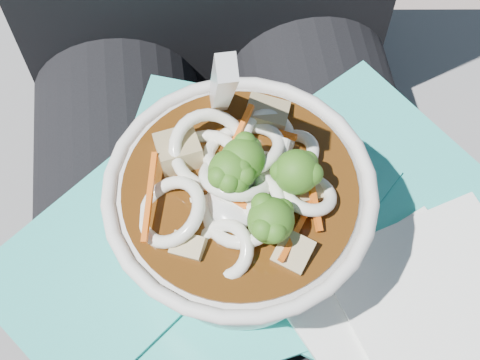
{
  "coord_description": "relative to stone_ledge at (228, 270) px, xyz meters",
  "views": [
    {
      "loc": [
        -0.03,
        -0.18,
        1.1
      ],
      "look_at": [
        -0.0,
        0.01,
        0.75
      ],
      "focal_mm": 50.0,
      "sensor_mm": 36.0,
      "label": 1
    }
  ],
  "objects": [
    {
      "name": "stone_ledge",
      "position": [
        0.0,
        0.0,
        0.0
      ],
      "size": [
        1.06,
        0.63,
        0.48
      ],
      "primitive_type": "cube",
      "rotation": [
        0.0,
        0.0,
        -0.13
      ],
      "color": "slate",
      "rests_on": "ground"
    },
    {
      "name": "lap",
      "position": [
        0.0,
        -0.15,
        0.32
      ],
      "size": [
        0.35,
        0.48,
        0.16
      ],
      "color": "black",
      "rests_on": "stone_ledge"
    },
    {
      "name": "person_body",
      "position": [
        0.0,
        -0.06,
        0.34
      ],
      "size": [
        0.34,
        0.94,
        1.03
      ],
      "color": "black",
      "rests_on": "ground"
    },
    {
      "name": "plastic_bag",
      "position": [
        0.03,
        -0.12,
        0.41
      ],
      "size": [
        0.42,
        0.3,
        0.01
      ],
      "color": "#2DBEB3",
      "rests_on": "lap"
    },
    {
      "name": "napkins",
      "position": [
        0.11,
        -0.21,
        0.42
      ],
      "size": [
        0.19,
        0.18,
        0.01
      ],
      "color": "white",
      "rests_on": "plastic_bag"
    },
    {
      "name": "udon_bowl",
      "position": [
        -0.0,
        -0.14,
        0.47
      ],
      "size": [
        0.18,
        0.18,
        0.21
      ],
      "color": "white",
      "rests_on": "plastic_bag"
    }
  ]
}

